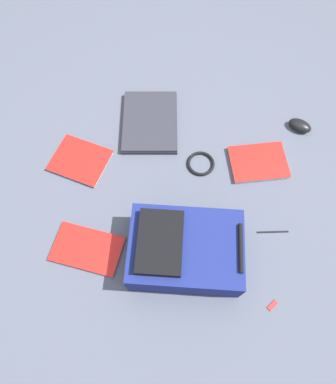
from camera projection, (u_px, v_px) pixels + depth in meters
The scene contains 10 objects.
ground_plane at pixel (175, 202), 1.50m from camera, with size 3.59×3.59×0.00m, color #4C5160.
backpack at pixel (184, 250), 1.33m from camera, with size 0.36×0.46×0.19m.
laptop at pixel (150, 122), 1.65m from camera, with size 0.39×0.32×0.03m.
book_comic at pixel (80, 160), 1.58m from camera, with size 0.24×0.27×0.02m.
book_manual at pixel (258, 162), 1.57m from camera, with size 0.25×0.30×0.02m.
book_blue at pixel (87, 249), 1.41m from camera, with size 0.18×0.28×0.01m.
computer_mouse at pixel (300, 125), 1.64m from camera, with size 0.06×0.11×0.04m, color black.
cable_coil at pixel (201, 164), 1.57m from camera, with size 0.13×0.13×0.01m, color black.
pen_black at pixel (273, 232), 1.44m from camera, with size 0.01×0.01×0.13m, color black.
usb_stick at pixel (273, 305), 1.32m from camera, with size 0.02×0.04×0.01m, color #B21919.
Camera 1 is at (0.57, 0.09, 1.38)m, focal length 32.56 mm.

